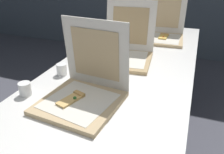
{
  "coord_description": "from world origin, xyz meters",
  "views": [
    {
      "loc": [
        0.39,
        -0.51,
        1.34
      ],
      "look_at": [
        0.02,
        0.49,
        0.8
      ],
      "focal_mm": 36.46,
      "sensor_mm": 36.0,
      "label": 1
    }
  ],
  "objects": [
    {
      "name": "cup_white_near_center",
      "position": [
        -0.31,
        0.53,
        0.77
      ],
      "size": [
        0.06,
        0.06,
        0.07
      ],
      "primitive_type": "cylinder",
      "color": "white",
      "rests_on": "table"
    },
    {
      "name": "cup_white_near_left",
      "position": [
        -0.36,
        0.26,
        0.77
      ],
      "size": [
        0.06,
        0.06,
        0.07
      ],
      "primitive_type": "cylinder",
      "color": "white",
      "rests_on": "table"
    },
    {
      "name": "pizza_box_back",
      "position": [
        0.13,
        1.44,
        0.79
      ],
      "size": [
        0.38,
        0.4,
        0.37
      ],
      "rotation": [
        0.0,
        0.0,
        0.08
      ],
      "color": "tan",
      "rests_on": "table"
    },
    {
      "name": "pizza_box_front",
      "position": [
        -0.06,
        0.31,
        0.79
      ],
      "size": [
        0.38,
        0.39,
        0.37
      ],
      "rotation": [
        0.0,
        0.0,
        -0.09
      ],
      "color": "tan",
      "rests_on": "table"
    },
    {
      "name": "cup_white_mid",
      "position": [
        -0.29,
        0.69,
        0.77
      ],
      "size": [
        0.06,
        0.06,
        0.07
      ],
      "primitive_type": "cylinder",
      "color": "white",
      "rests_on": "table"
    },
    {
      "name": "table",
      "position": [
        0.0,
        0.67,
        0.69
      ],
      "size": [
        0.86,
        2.44,
        0.74
      ],
      "color": "silver",
      "rests_on": "ground"
    },
    {
      "name": "pizza_box_middle",
      "position": [
        -0.03,
        0.89,
        0.79
      ],
      "size": [
        0.39,
        0.44,
        0.37
      ],
      "rotation": [
        0.0,
        0.0,
        0.1
      ],
      "color": "tan",
      "rests_on": "table"
    },
    {
      "name": "cup_white_far",
      "position": [
        -0.24,
        1.06,
        0.77
      ],
      "size": [
        0.06,
        0.06,
        0.07
      ],
      "primitive_type": "cylinder",
      "color": "white",
      "rests_on": "table"
    }
  ]
}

